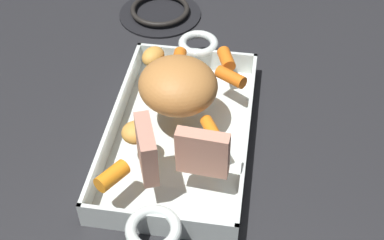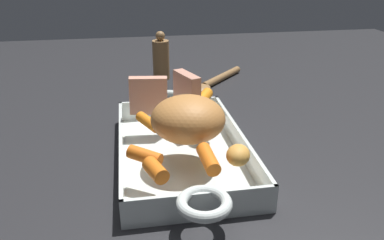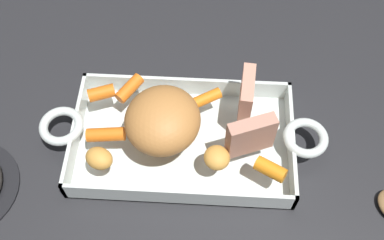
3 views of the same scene
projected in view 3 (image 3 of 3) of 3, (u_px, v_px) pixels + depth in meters
The scene contains 12 objects.
ground_plane at pixel (183, 144), 0.79m from camera, with size 2.20×2.20×0.00m, color #232326.
roasting_dish at pixel (183, 140), 0.78m from camera, with size 0.47×0.22×0.05m.
pork_roast at pixel (163, 120), 0.71m from camera, with size 0.12×0.12×0.08m, color #BC7A3D.
roast_slice_thin at pixel (251, 136), 0.70m from camera, with size 0.02×0.07×0.07m, color tan.
roast_slice_outer at pixel (246, 95), 0.74m from camera, with size 0.02×0.07×0.07m, color tan.
baby_carrot_northwest at pixel (204, 99), 0.77m from camera, with size 0.02×0.02×0.06m, color orange.
baby_carrot_long at pixel (106, 135), 0.73m from camera, with size 0.02×0.02×0.06m, color orange.
baby_carrot_southeast at pixel (102, 93), 0.77m from camera, with size 0.02×0.02×0.04m, color orange.
baby_carrot_short at pixel (129, 88), 0.78m from camera, with size 0.02×0.02×0.05m, color orange.
baby_carrot_center_left at pixel (270, 169), 0.70m from camera, with size 0.02×0.02×0.05m, color orange.
potato_golden_large at pixel (99, 158), 0.70m from camera, with size 0.04×0.04×0.03m, color gold.
potato_whole at pixel (217, 158), 0.70m from camera, with size 0.04×0.04×0.03m, color gold.
Camera 3 is at (-0.04, 0.37, 0.69)m, focal length 43.34 mm.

